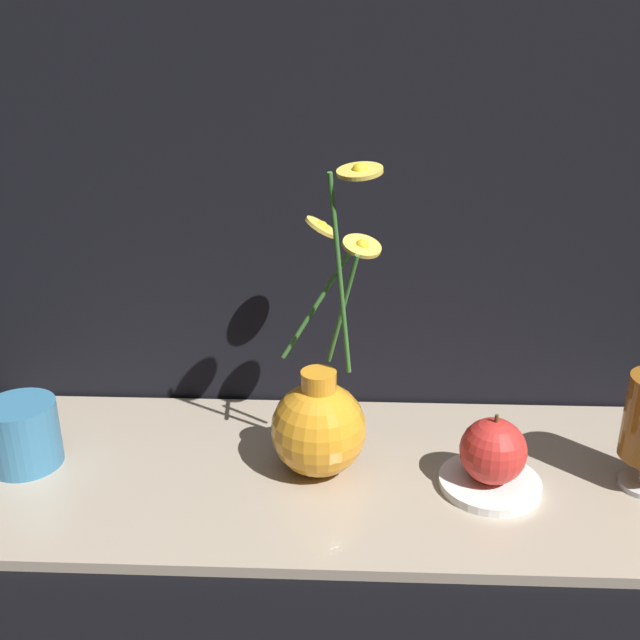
# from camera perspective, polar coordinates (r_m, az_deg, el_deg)

# --- Properties ---
(ground_plane) EXTENTS (6.00, 6.00, 0.00)m
(ground_plane) POSITION_cam_1_polar(r_m,az_deg,el_deg) (0.83, -0.11, -12.57)
(ground_plane) COLOR black
(shelf) EXTENTS (0.86, 0.32, 0.01)m
(shelf) POSITION_cam_1_polar(r_m,az_deg,el_deg) (0.83, -0.11, -12.23)
(shelf) COLOR tan
(shelf) RESTS_ON ground_plane
(vase_with_flowers) EXTENTS (0.12, 0.16, 0.35)m
(vase_with_flowers) POSITION_cam_1_polar(r_m,az_deg,el_deg) (0.79, 0.30, -8.29)
(vase_with_flowers) COLOR orange
(vase_with_flowers) RESTS_ON shelf
(yellow_mug) EXTENTS (0.09, 0.08, 0.08)m
(yellow_mug) POSITION_cam_1_polar(r_m,az_deg,el_deg) (0.88, -22.91, -8.52)
(yellow_mug) COLOR teal
(yellow_mug) RESTS_ON shelf
(saucer_plate) EXTENTS (0.11, 0.11, 0.01)m
(saucer_plate) POSITION_cam_1_polar(r_m,az_deg,el_deg) (0.82, 13.42, -12.57)
(saucer_plate) COLOR white
(saucer_plate) RESTS_ON shelf
(orange_fruit) EXTENTS (0.07, 0.07, 0.08)m
(orange_fruit) POSITION_cam_1_polar(r_m,az_deg,el_deg) (0.79, 13.68, -10.14)
(orange_fruit) COLOR red
(orange_fruit) RESTS_ON saucer_plate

